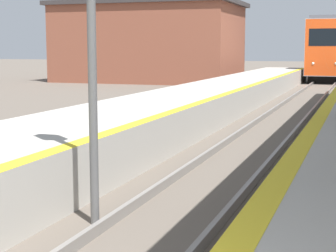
{
  "coord_description": "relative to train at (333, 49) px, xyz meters",
  "views": [
    {
      "loc": [
        2.5,
        -2.04,
        2.44
      ],
      "look_at": [
        -5.38,
        20.51,
        -0.91
      ],
      "focal_mm": 60.0,
      "sensor_mm": 36.0,
      "label": 1
    }
  ],
  "objects": [
    {
      "name": "station_building",
      "position": [
        -12.29,
        -9.39,
        0.52
      ],
      "size": [
        13.08,
        7.92,
        5.64
      ],
      "color": "brown",
      "rests_on": "ground"
    },
    {
      "name": "train",
      "position": [
        0.0,
        0.0,
        0.0
      ],
      "size": [
        2.65,
        18.86,
        4.57
      ],
      "color": "black",
      "rests_on": "ground"
    }
  ]
}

